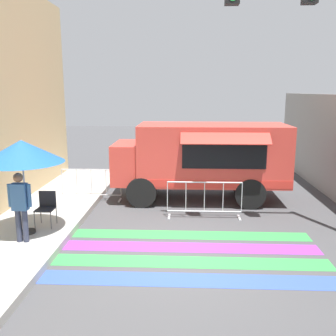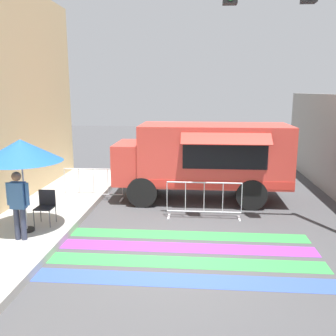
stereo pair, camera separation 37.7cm
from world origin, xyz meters
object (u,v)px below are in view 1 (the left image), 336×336
food_truck (199,156)px  folding_chair (46,205)px  patio_umbrella (22,152)px  barricade_front (204,200)px  traffic_signal_pole (312,32)px  vendor_person (20,203)px  barricade_side (91,185)px

food_truck → folding_chair: 5.08m
patio_umbrella → barricade_front: size_ratio=1.07×
traffic_signal_pole → barricade_front: size_ratio=3.20×
barricade_front → vendor_person: bearing=-151.1°
food_truck → patio_umbrella: bearing=-139.2°
patio_umbrella → barricade_front: (4.34, 1.81, -1.64)m
food_truck → vendor_person: size_ratio=3.46×
patio_umbrella → barricade_side: 3.81m
traffic_signal_pole → folding_chair: size_ratio=7.79×
folding_chair → barricade_front: (4.06, 1.24, -0.18)m
food_truck → vendor_person: bearing=-134.6°
traffic_signal_pole → barricade_side: traffic_signal_pole is taller
patio_umbrella → folding_chair: bearing=64.2°
patio_umbrella → vendor_person: 1.21m
food_truck → folding_chair: size_ratio=6.38×
folding_chair → patio_umbrella: bearing=-113.5°
barricade_side → barricade_front: bearing=-23.2°
vendor_person → folding_chair: bearing=77.4°
food_truck → vendor_person: 5.88m
food_truck → patio_umbrella: food_truck is taller
barricade_front → food_truck: bearing=93.2°
food_truck → traffic_signal_pole: bearing=-50.4°
food_truck → barricade_front: bearing=-86.8°
patio_umbrella → vendor_person: bearing=-78.4°
food_truck → patio_umbrella: (-4.23, -3.65, 0.71)m
barricade_front → patio_umbrella: bearing=-157.4°
food_truck → barricade_side: size_ratio=2.83×
patio_umbrella → vendor_person: patio_umbrella is taller
patio_umbrella → barricade_front: bearing=22.6°
food_truck → barricade_front: food_truck is taller
barricade_side → patio_umbrella: bearing=-102.2°
barricade_front → barricade_side: (-3.61, 1.55, -0.00)m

